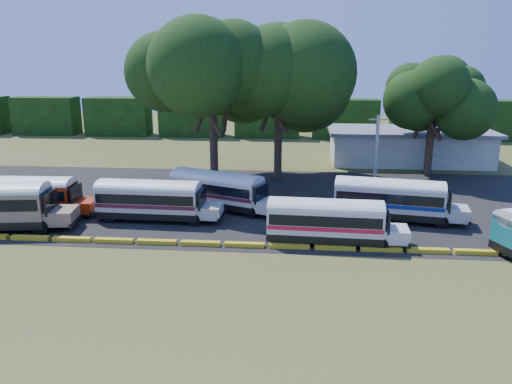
# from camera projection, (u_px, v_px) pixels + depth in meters

# --- Properties ---
(ground) EXTENTS (160.00, 160.00, 0.00)m
(ground) POSITION_uv_depth(u_px,v_px,m) (220.00, 252.00, 32.59)
(ground) COLOR #3D501A
(ground) RESTS_ON ground
(asphalt_strip) EXTENTS (64.00, 24.00, 0.02)m
(asphalt_strip) POSITION_uv_depth(u_px,v_px,m) (252.00, 201.00, 44.04)
(asphalt_strip) COLOR black
(asphalt_strip) RESTS_ON ground
(curb) EXTENTS (53.70, 0.45, 0.30)m
(curb) POSITION_uv_depth(u_px,v_px,m) (222.00, 244.00, 33.51)
(curb) COLOR yellow
(curb) RESTS_ON ground
(terminal_building) EXTENTS (19.00, 9.00, 4.00)m
(terminal_building) POSITION_uv_depth(u_px,v_px,m) (408.00, 146.00, 59.38)
(terminal_building) COLOR silver
(terminal_building) RESTS_ON ground
(treeline_backdrop) EXTENTS (130.00, 4.00, 6.00)m
(treeline_backdrop) POSITION_uv_depth(u_px,v_px,m) (268.00, 118.00, 77.92)
(treeline_backdrop) COLOR black
(treeline_backdrop) RESTS_ON ground
(bus_red) EXTENTS (9.88, 2.84, 3.22)m
(bus_red) POSITION_uv_depth(u_px,v_px,m) (26.00, 194.00, 39.44)
(bus_red) COLOR black
(bus_red) RESTS_ON ground
(bus_cream_west) EXTENTS (9.76, 2.71, 3.18)m
(bus_cream_west) POSITION_uv_depth(u_px,v_px,m) (152.00, 198.00, 38.41)
(bus_cream_west) COLOR black
(bus_cream_west) RESTS_ON ground
(bus_cream_east) EXTENTS (9.79, 5.88, 3.17)m
(bus_cream_east) POSITION_uv_depth(u_px,v_px,m) (219.00, 188.00, 41.30)
(bus_cream_east) COLOR black
(bus_cream_east) RESTS_ON ground
(bus_white_red) EXTENTS (9.55, 2.80, 3.10)m
(bus_white_red) POSITION_uv_depth(u_px,v_px,m) (328.00, 219.00, 33.62)
(bus_white_red) COLOR black
(bus_white_red) RESTS_ON ground
(bus_white_blue) EXTENTS (10.27, 4.08, 3.29)m
(bus_white_blue) POSITION_uv_depth(u_px,v_px,m) (392.00, 197.00, 38.36)
(bus_white_blue) COLOR black
(bus_white_blue) RESTS_ON ground
(tree_west) EXTENTS (12.08, 12.08, 15.70)m
(tree_west) POSITION_uv_depth(u_px,v_px,m) (212.00, 68.00, 47.05)
(tree_west) COLOR #3B261D
(tree_west) RESTS_ON ground
(tree_center) EXTENTS (12.64, 12.64, 15.56)m
(tree_center) POSITION_uv_depth(u_px,v_px,m) (279.00, 71.00, 49.23)
(tree_center) COLOR #3B261D
(tree_center) RESTS_ON ground
(tree_east) EXTENTS (8.42, 8.42, 11.97)m
(tree_east) POSITION_uv_depth(u_px,v_px,m) (434.00, 91.00, 51.51)
(tree_east) COLOR #3B261D
(tree_east) RESTS_ON ground
(utility_pole) EXTENTS (1.60, 0.30, 7.40)m
(utility_pole) POSITION_uv_depth(u_px,v_px,m) (376.00, 156.00, 44.14)
(utility_pole) COLOR gray
(utility_pole) RESTS_ON ground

